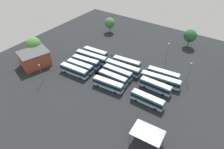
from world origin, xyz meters
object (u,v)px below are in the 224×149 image
bus_row2_slot1 (91,57)px  tree_west_edge (190,36)px  bus_row0_slot4 (147,100)px  bus_row1_slot1 (123,68)px  bus_row0_slot0 (163,75)px  tree_east_edge (110,23)px  lamp_post_mid_lot (189,71)px  lamp_post_by_building (41,73)px  bus_row1_slot3 (113,78)px  bus_row2_slot2 (86,62)px  maintenance_shelter (148,133)px  bus_row0_slot1 (160,80)px  bus_row1_slot0 (126,63)px  bus_row2_slot4 (74,71)px  depot_building (35,58)px  bus_row1_slot4 (108,84)px  bus_row2_slot0 (95,53)px  bus_row2_slot3 (80,66)px  tree_north_edge (34,45)px  bus_row1_slot2 (117,73)px  bus_row0_slot2 (155,86)px  lamp_post_far_corner (167,51)px

bus_row2_slot1 → tree_west_edge: 47.92m
bus_row0_slot4 → bus_row1_slot1: 19.33m
bus_row0_slot0 → tree_east_edge: size_ratio=1.56×
lamp_post_mid_lot → lamp_post_by_building: bearing=35.4°
bus_row1_slot3 → bus_row2_slot2: same height
maintenance_shelter → lamp_post_mid_lot: (-0.69, -32.54, 0.71)m
bus_row0_slot1 → bus_row0_slot4: size_ratio=1.32×
bus_row2_slot2 → bus_row0_slot1: bearing=-168.3°
lamp_post_by_building → tree_east_edge: tree_east_edge is taller
bus_row1_slot0 → bus_row2_slot2: bearing=31.6°
bus_row2_slot4 → depot_building: (18.16, 4.20, 1.33)m
tree_west_edge → tree_east_edge: size_ratio=1.09×
bus_row1_slot4 → bus_row2_slot2: bearing=-22.0°
bus_row2_slot0 → bus_row2_slot1: 3.78m
bus_row2_slot0 → lamp_post_by_building: (5.11, 25.31, 2.51)m
bus_row0_slot0 → bus_row2_slot3: size_ratio=1.05×
bus_row0_slot4 → maintenance_shelter: bearing=115.7°
bus_row1_slot4 → tree_east_edge: bearing=-55.8°
bus_row0_slot1 → bus_row1_slot1: 15.77m
tree_east_edge → bus_row2_slot4: bearing=105.0°
bus_row0_slot4 → bus_row1_slot1: bearing=-32.8°
bus_row0_slot0 → bus_row2_slot3: (29.99, 14.03, -0.00)m
bus_row0_slot1 → tree_north_edge: 55.93m
tree_north_edge → maintenance_shelter: bearing=169.3°
bus_row1_slot2 → bus_row2_slot0: 17.43m
bus_row0_slot4 → bus_row0_slot1: bearing=-87.3°
bus_row2_slot0 → tree_north_edge: 27.04m
bus_row2_slot4 → depot_building: 18.69m
bus_row0_slot2 → tree_north_edge: tree_north_edge is taller
bus_row2_slot2 → maintenance_shelter: size_ratio=1.42×
lamp_post_by_building → bus_row0_slot2: bearing=-151.7°
bus_row2_slot0 → bus_row2_slot3: size_ratio=0.99×
bus_row0_slot4 → lamp_post_far_corner: 28.72m
bus_row0_slot1 → maintenance_shelter: (-6.84, 24.95, 1.96)m
bus_row0_slot1 → bus_row1_slot3: bearing=30.7°
bus_row2_slot1 → tree_east_edge: tree_east_edge is taller
bus_row2_slot4 → bus_row0_slot1: bearing=-155.6°
bus_row0_slot1 → bus_row2_slot3: (30.57, 10.26, -0.00)m
bus_row1_slot4 → bus_row2_slot1: bearing=-32.8°
bus_row0_slot1 → bus_row2_slot0: size_ratio=1.29×
bus_row2_slot1 → maintenance_shelter: maintenance_shelter is taller
bus_row1_slot3 → bus_row2_slot0: same height
bus_row2_slot1 → bus_row2_slot3: same height
lamp_post_mid_lot → bus_row2_slot3: bearing=25.1°
bus_row2_slot0 → lamp_post_by_building: lamp_post_by_building is taller
bus_row2_slot2 → lamp_post_mid_lot: lamp_post_mid_lot is taller
bus_row0_slot2 → bus_row2_slot3: 31.00m
lamp_post_by_building → bus_row1_slot4: bearing=-153.8°
bus_row2_slot1 → bus_row1_slot3: bearing=157.1°
lamp_post_far_corner → tree_east_edge: 38.00m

